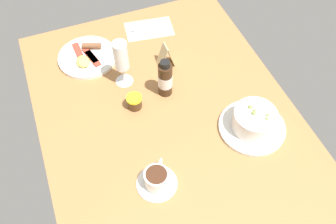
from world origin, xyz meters
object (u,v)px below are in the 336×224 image
(breakfast_plate, at_px, (87,57))
(coffee_cup, at_px, (157,179))
(wine_glass, at_px, (121,58))
(sauce_bottle_brown, at_px, (165,79))
(jam_jar, at_px, (134,102))
(porridge_bowl, at_px, (254,121))
(cutlery_setting, at_px, (148,29))
(menu_card, at_px, (166,55))

(breakfast_plate, bearing_deg, coffee_cup, -173.13)
(wine_glass, bearing_deg, sauce_bottle_brown, -129.87)
(jam_jar, distance_m, breakfast_plate, 0.30)
(coffee_cup, xyz_separation_m, breakfast_plate, (0.58, 0.07, -0.02))
(coffee_cup, bearing_deg, sauce_bottle_brown, -24.85)
(coffee_cup, xyz_separation_m, jam_jar, (0.30, -0.03, -0.00))
(jam_jar, relative_size, breakfast_plate, 0.24)
(porridge_bowl, xyz_separation_m, cutlery_setting, (0.58, 0.16, -0.04))
(wine_glass, xyz_separation_m, jam_jar, (-0.12, 0.00, -0.09))
(wine_glass, bearing_deg, menu_card, -81.76)
(coffee_cup, bearing_deg, cutlery_setting, -16.94)
(sauce_bottle_brown, relative_size, breakfast_plate, 0.69)
(sauce_bottle_brown, bearing_deg, menu_card, -21.89)
(wine_glass, bearing_deg, cutlery_setting, -36.35)
(sauce_bottle_brown, height_order, breakfast_plate, sauce_bottle_brown)
(coffee_cup, distance_m, menu_card, 0.49)
(porridge_bowl, xyz_separation_m, menu_card, (0.37, 0.16, 0.01))
(porridge_bowl, relative_size, cutlery_setting, 1.07)
(cutlery_setting, height_order, sauce_bottle_brown, sauce_bottle_brown)
(cutlery_setting, height_order, wine_glass, wine_glass)
(jam_jar, bearing_deg, sauce_bottle_brown, -79.68)
(jam_jar, relative_size, menu_card, 0.57)
(jam_jar, bearing_deg, wine_glass, -0.06)
(cutlery_setting, bearing_deg, coffee_cup, 163.06)
(porridge_bowl, xyz_separation_m, sauce_bottle_brown, (0.25, 0.21, 0.03))
(menu_card, bearing_deg, cutlery_setting, -0.11)
(cutlery_setting, relative_size, breakfast_plate, 0.92)
(cutlery_setting, relative_size, sauce_bottle_brown, 1.33)
(coffee_cup, xyz_separation_m, menu_card, (0.44, -0.20, 0.02))
(porridge_bowl, relative_size, sauce_bottle_brown, 1.43)
(porridge_bowl, bearing_deg, wine_glass, 43.65)
(jam_jar, bearing_deg, breakfast_plate, 19.19)
(sauce_bottle_brown, xyz_separation_m, menu_card, (0.12, -0.05, -0.02))
(sauce_bottle_brown, distance_m, menu_card, 0.14)
(cutlery_setting, relative_size, wine_glass, 1.11)
(cutlery_setting, height_order, breakfast_plate, breakfast_plate)
(porridge_bowl, distance_m, cutlery_setting, 0.60)
(menu_card, bearing_deg, breakfast_plate, 63.62)
(coffee_cup, relative_size, breakfast_plate, 0.55)
(porridge_bowl, height_order, coffee_cup, porridge_bowl)
(jam_jar, height_order, menu_card, menu_card)
(porridge_bowl, relative_size, wine_glass, 1.19)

